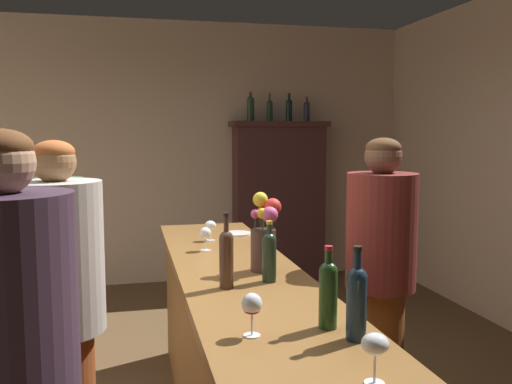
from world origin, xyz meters
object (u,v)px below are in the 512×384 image
Objects in this scene: bar_counter at (243,367)px; display_bottle_midright at (307,110)px; wine_glass_front at (375,346)px; flower_arrangement at (265,234)px; wine_bottle_malbec at (357,299)px; wine_glass_spare at (205,234)px; display_bottle_center at (289,109)px; wine_glass_rear at (210,226)px; patron_near_entrance at (60,319)px; wine_bottle_syrah at (226,256)px; wine_glass_mid at (252,306)px; cheese_plate at (238,234)px; bartender at (380,279)px; display_bottle_midleft at (270,109)px; display_bottle_left at (250,107)px; wine_bottle_rose at (269,254)px; patron_in_grey at (60,255)px; display_cabinet at (279,199)px; wine_bottle_merlot at (328,291)px.

bar_counter is 11.13× the size of display_bottle_midright.
wine_glass_front is 0.37× the size of flower_arrangement.
wine_bottle_malbec is 2.30× the size of wine_glass_spare.
display_bottle_center reaches higher than display_bottle_midright.
display_bottle_center is at bearing 62.76° from wine_glass_rear.
wine_glass_spare is 0.45× the size of display_bottle_center.
patron_near_entrance is (-0.95, 1.01, -0.19)m from wine_glass_front.
wine_bottle_syrah reaches higher than wine_glass_mid.
wine_bottle_syrah is 0.75m from patron_near_entrance.
wine_bottle_syrah reaches higher than cheese_plate.
bartender is at bearing 14.68° from wine_bottle_syrah.
display_bottle_midleft is 1.14× the size of display_bottle_midright.
wine_glass_mid is 0.92m from patron_near_entrance.
wine_glass_rear is 2.77m from display_bottle_midleft.
bar_counter is 9.58× the size of display_bottle_left.
wine_bottle_rose is 1.86m from patron_in_grey.
display_bottle_midright is (0.65, 0.00, -0.02)m from display_bottle_left.
wine_glass_mid is (-1.24, -4.13, 0.15)m from display_cabinet.
wine_bottle_rose is 1.98× the size of wine_glass_front.
patron_in_grey reaches higher than wine_bottle_rose.
display_bottle_left is 0.19× the size of bartender.
flower_arrangement reaches higher than bar_counter.
display_bottle_left is 0.19× the size of patron_near_entrance.
display_bottle_left is at bearing 78.67° from flower_arrangement.
display_bottle_center reaches higher than patron_near_entrance.
display_cabinet is at bearing 180.00° from display_bottle_midright.
display_bottle_left is at bearing 71.56° from wine_glass_rear.
wine_bottle_syrah is 0.64m from wine_bottle_merlot.
wine_bottle_rose is at bearing 94.60° from wine_bottle_merlot.
patron_near_entrance is (-0.81, -1.13, -0.18)m from wine_glass_rear.
display_bottle_center is (1.32, 2.72, 0.86)m from wine_glass_spare.
wine_glass_spare reaches higher than bar_counter.
display_bottle_midleft is (0.22, 0.00, -0.02)m from display_bottle_left.
display_bottle_midleft is at bearing -95.72° from bartender.
wine_glass_mid is 4.32m from display_bottle_left.
flower_arrangement is (0.12, 0.04, 0.68)m from bar_counter.
display_bottle_midright is at bearing 74.04° from wine_glass_front.
display_bottle_midleft is at bearing 73.27° from bar_counter.
display_bottle_left is 3.46m from bartender.
bartender is (0.63, 1.26, -0.19)m from wine_glass_front.
display_bottle_left is at bearing 76.77° from bar_counter.
patron_near_entrance reaches higher than wine_glass_front.
flower_arrangement is at bearing -13.33° from patron_in_grey.
bartender is (0.78, -0.88, -0.17)m from wine_glass_rear.
wine_glass_mid is at bearing -99.71° from cheese_plate.
flower_arrangement is at bearing -111.71° from display_bottle_midright.
display_cabinet is at bearing 77.97° from patron_in_grey.
flower_arrangement is (-0.08, 0.98, 0.05)m from wine_bottle_malbec.
wine_bottle_merlot is 0.75× the size of flower_arrangement.
wine_glass_front is at bearing -90.23° from flower_arrangement.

